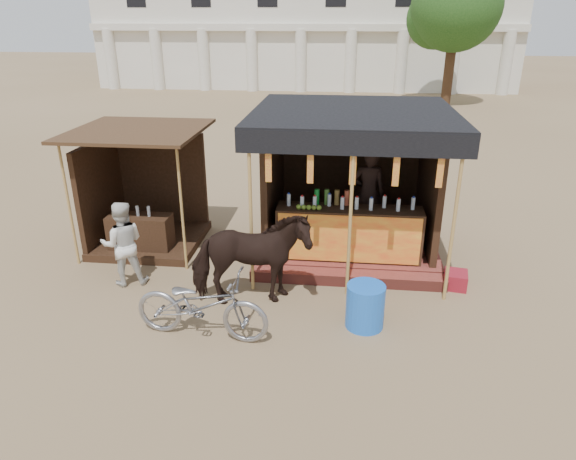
# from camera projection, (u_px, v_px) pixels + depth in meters

# --- Properties ---
(ground) EXTENTS (120.00, 120.00, 0.00)m
(ground) POSITION_uv_depth(u_px,v_px,m) (276.00, 344.00, 7.33)
(ground) COLOR #846B4C
(ground) RESTS_ON ground
(main_stall) EXTENTS (3.60, 3.61, 2.78)m
(main_stall) POSITION_uv_depth(u_px,v_px,m) (351.00, 201.00, 9.91)
(main_stall) COLOR brown
(main_stall) RESTS_ON ground
(secondary_stall) EXTENTS (2.40, 2.40, 2.38)m
(secondary_stall) POSITION_uv_depth(u_px,v_px,m) (140.00, 203.00, 10.29)
(secondary_stall) COLOR #371F14
(secondary_stall) RESTS_ON ground
(cow) EXTENTS (2.01, 1.26, 1.58)m
(cow) POSITION_uv_depth(u_px,v_px,m) (250.00, 260.00, 8.06)
(cow) COLOR black
(cow) RESTS_ON ground
(motorbike) EXTENTS (2.03, 0.87, 1.04)m
(motorbike) POSITION_uv_depth(u_px,v_px,m) (201.00, 305.00, 7.32)
(motorbike) COLOR gray
(motorbike) RESTS_ON ground
(bystander) EXTENTS (0.88, 0.78, 1.50)m
(bystander) POSITION_uv_depth(u_px,v_px,m) (123.00, 244.00, 8.72)
(bystander) COLOR silver
(bystander) RESTS_ON ground
(blue_barrel) EXTENTS (0.61, 0.61, 0.68)m
(blue_barrel) POSITION_uv_depth(u_px,v_px,m) (365.00, 306.00, 7.63)
(blue_barrel) COLOR blue
(blue_barrel) RESTS_ON ground
(red_crate) EXTENTS (0.45, 0.48, 0.28)m
(red_crate) POSITION_uv_depth(u_px,v_px,m) (455.00, 280.00, 8.81)
(red_crate) COLOR maroon
(red_crate) RESTS_ON ground
(cooler) EXTENTS (0.74, 0.60, 0.46)m
(cooler) POSITION_uv_depth(u_px,v_px,m) (402.00, 257.00, 9.41)
(cooler) COLOR #1C7E2F
(cooler) RESTS_ON ground
(background_building) EXTENTS (26.00, 7.45, 8.18)m
(background_building) POSITION_uv_depth(u_px,v_px,m) (306.00, 22.00, 33.45)
(background_building) COLOR silver
(background_building) RESTS_ON ground
(tree) EXTENTS (4.50, 4.40, 7.00)m
(tree) POSITION_uv_depth(u_px,v_px,m) (451.00, 9.00, 25.24)
(tree) COLOR #382314
(tree) RESTS_ON ground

